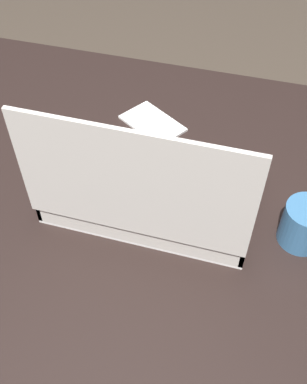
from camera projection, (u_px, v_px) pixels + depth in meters
The scene contains 5 objects.
ground_plane at pixel (134, 350), 1.44m from camera, with size 8.00×8.00×0.00m, color #42382D.
dining_table at pixel (124, 227), 0.96m from camera, with size 1.19×1.01×0.73m.
donut_box at pixel (151, 191), 0.84m from camera, with size 0.39×0.24×0.28m.
coffee_mug at pixel (305, 223), 0.80m from camera, with size 0.08×0.08×0.08m.
paper_napkin at pixel (153, 123), 1.06m from camera, with size 0.17×0.15×0.01m.
Camera 1 is at (-0.22, 0.55, 1.41)m, focal length 42.00 mm.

